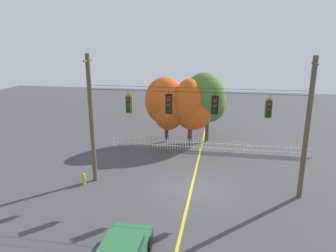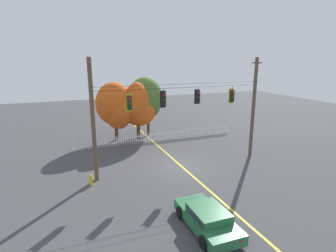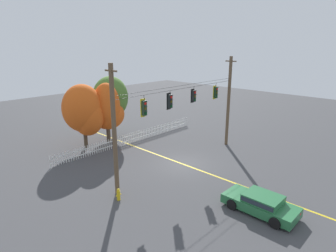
% 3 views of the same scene
% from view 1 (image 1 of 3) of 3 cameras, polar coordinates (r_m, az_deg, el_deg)
% --- Properties ---
extents(ground, '(80.00, 80.00, 0.00)m').
position_cam_1_polar(ground, '(20.86, 4.27, -11.10)').
color(ground, '#424244').
extents(lane_centerline_stripe, '(0.16, 36.00, 0.01)m').
position_cam_1_polar(lane_centerline_stripe, '(20.86, 4.27, -11.09)').
color(lane_centerline_stripe, gold).
rests_on(lane_centerline_stripe, ground).
extents(signal_support_span, '(13.47, 1.10, 8.47)m').
position_cam_1_polar(signal_support_span, '(19.32, 4.53, 0.39)').
color(signal_support_span, brown).
rests_on(signal_support_span, ground).
extents(traffic_signal_northbound_secondary, '(0.43, 0.38, 1.52)m').
position_cam_1_polar(traffic_signal_northbound_secondary, '(19.88, -7.14, 3.91)').
color(traffic_signal_northbound_secondary, black).
extents(traffic_signal_southbound_primary, '(0.43, 0.38, 1.42)m').
position_cam_1_polar(traffic_signal_southbound_primary, '(19.27, 0.11, 3.95)').
color(traffic_signal_southbound_primary, black).
extents(traffic_signal_eastbound_side, '(0.43, 0.38, 1.32)m').
position_cam_1_polar(traffic_signal_eastbound_side, '(18.98, 8.46, 3.73)').
color(traffic_signal_eastbound_side, black).
extents(traffic_signal_northbound_primary, '(0.43, 0.38, 1.45)m').
position_cam_1_polar(traffic_signal_northbound_primary, '(19.16, 17.75, 2.99)').
color(traffic_signal_northbound_primary, black).
extents(white_picket_fence, '(16.96, 0.06, 1.01)m').
position_cam_1_polar(white_picket_fence, '(27.22, 7.20, -3.53)').
color(white_picket_fence, white).
rests_on(white_picket_fence, ground).
extents(autumn_maple_near_fence, '(3.74, 3.29, 6.07)m').
position_cam_1_polar(autumn_maple_near_fence, '(28.70, -0.28, 3.96)').
color(autumn_maple_near_fence, '#473828').
rests_on(autumn_maple_near_fence, ground).
extents(autumn_maple_mid, '(3.33, 3.03, 6.03)m').
position_cam_1_polar(autumn_maple_mid, '(28.11, 4.18, 3.16)').
color(autumn_maple_mid, '#473828').
rests_on(autumn_maple_mid, ground).
extents(autumn_oak_far_east, '(3.81, 3.60, 6.47)m').
position_cam_1_polar(autumn_oak_far_east, '(28.99, 6.93, 4.92)').
color(autumn_oak_far_east, brown).
rests_on(autumn_oak_far_east, ground).
extents(fire_hydrant, '(0.38, 0.22, 0.80)m').
position_cam_1_polar(fire_hydrant, '(21.82, -14.95, -9.23)').
color(fire_hydrant, gold).
rests_on(fire_hydrant, ground).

